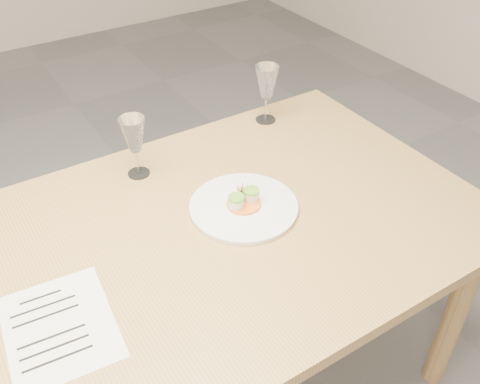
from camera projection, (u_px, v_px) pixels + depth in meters
dining_table at (68, 307)px, 1.35m from camera, size 2.40×1.00×0.75m
dinner_plate at (244, 206)px, 1.55m from camera, size 0.32×0.32×0.08m
recipe_sheet at (59, 327)px, 1.22m from camera, size 0.26×0.32×0.00m
wine_glass_2 at (134, 136)px, 1.61m from camera, size 0.08×0.08×0.20m
wine_glass_3 at (267, 83)px, 1.87m from camera, size 0.08×0.08×0.21m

